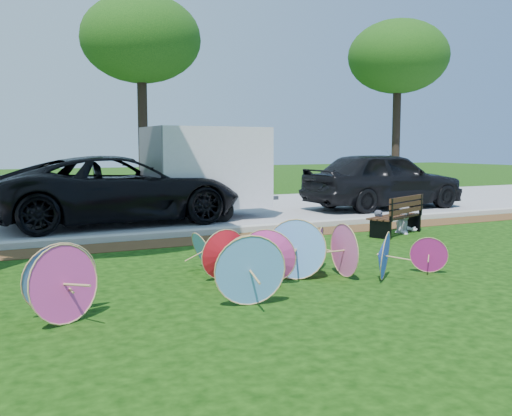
{
  "coord_description": "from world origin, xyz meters",
  "views": [
    {
      "loc": [
        -3.48,
        -6.13,
        1.88
      ],
      "look_at": [
        0.5,
        2.0,
        0.9
      ],
      "focal_mm": 40.0,
      "sensor_mm": 36.0,
      "label": 1
    }
  ],
  "objects_px": {
    "parasol_pile": "(243,260)",
    "dark_pickup": "(384,180)",
    "black_van": "(120,190)",
    "park_bench": "(394,215)",
    "person_left": "(380,211)",
    "cargo_trailer": "(207,167)",
    "person_right": "(406,206)"
  },
  "relations": [
    {
      "from": "parasol_pile",
      "to": "park_bench",
      "type": "xyz_separation_m",
      "value": [
        4.88,
        2.82,
        0.02
      ]
    },
    {
      "from": "cargo_trailer",
      "to": "person_left",
      "type": "bearing_deg",
      "value": -63.65
    },
    {
      "from": "person_right",
      "to": "park_bench",
      "type": "bearing_deg",
      "value": -164.92
    },
    {
      "from": "black_van",
      "to": "park_bench",
      "type": "xyz_separation_m",
      "value": [
        4.89,
        -4.28,
        -0.41
      ]
    },
    {
      "from": "black_van",
      "to": "dark_pickup",
      "type": "relative_size",
      "value": 1.17
    },
    {
      "from": "dark_pickup",
      "to": "park_bench",
      "type": "height_order",
      "value": "dark_pickup"
    },
    {
      "from": "dark_pickup",
      "to": "cargo_trailer",
      "type": "height_order",
      "value": "cargo_trailer"
    },
    {
      "from": "parasol_pile",
      "to": "person_left",
      "type": "distance_m",
      "value": 5.36
    },
    {
      "from": "dark_pickup",
      "to": "person_left",
      "type": "relative_size",
      "value": 4.93
    },
    {
      "from": "parasol_pile",
      "to": "park_bench",
      "type": "height_order",
      "value": "parasol_pile"
    },
    {
      "from": "black_van",
      "to": "person_left",
      "type": "xyz_separation_m",
      "value": [
        4.54,
        -4.23,
        -0.31
      ]
    },
    {
      "from": "cargo_trailer",
      "to": "parasol_pile",
      "type": "bearing_deg",
      "value": -108.67
    },
    {
      "from": "cargo_trailer",
      "to": "park_bench",
      "type": "xyz_separation_m",
      "value": [
        2.6,
        -4.38,
        -0.92
      ]
    },
    {
      "from": "cargo_trailer",
      "to": "park_bench",
      "type": "distance_m",
      "value": 5.17
    },
    {
      "from": "person_right",
      "to": "parasol_pile",
      "type": "bearing_deg",
      "value": -144.26
    },
    {
      "from": "parasol_pile",
      "to": "park_bench",
      "type": "bearing_deg",
      "value": 30.06
    },
    {
      "from": "park_bench",
      "to": "person_right",
      "type": "distance_m",
      "value": 0.4
    },
    {
      "from": "cargo_trailer",
      "to": "person_left",
      "type": "distance_m",
      "value": 4.94
    },
    {
      "from": "cargo_trailer",
      "to": "person_left",
      "type": "xyz_separation_m",
      "value": [
        2.25,
        -4.33,
        -0.82
      ]
    },
    {
      "from": "park_bench",
      "to": "person_left",
      "type": "xyz_separation_m",
      "value": [
        -0.35,
        0.05,
        0.1
      ]
    },
    {
      "from": "parasol_pile",
      "to": "black_van",
      "type": "distance_m",
      "value": 7.12
    },
    {
      "from": "park_bench",
      "to": "person_left",
      "type": "bearing_deg",
      "value": 148.0
    },
    {
      "from": "person_left",
      "to": "person_right",
      "type": "height_order",
      "value": "person_right"
    },
    {
      "from": "parasol_pile",
      "to": "dark_pickup",
      "type": "distance_m",
      "value": 10.59
    },
    {
      "from": "parasol_pile",
      "to": "person_left",
      "type": "xyz_separation_m",
      "value": [
        4.53,
        2.87,
        0.13
      ]
    },
    {
      "from": "black_van",
      "to": "dark_pickup",
      "type": "bearing_deg",
      "value": -93.55
    },
    {
      "from": "parasol_pile",
      "to": "cargo_trailer",
      "type": "xyz_separation_m",
      "value": [
        2.28,
        7.2,
        0.95
      ]
    },
    {
      "from": "black_van",
      "to": "park_bench",
      "type": "height_order",
      "value": "black_van"
    },
    {
      "from": "cargo_trailer",
      "to": "person_right",
      "type": "distance_m",
      "value": 5.29
    },
    {
      "from": "park_bench",
      "to": "parasol_pile",
      "type": "bearing_deg",
      "value": -173.81
    },
    {
      "from": "black_van",
      "to": "person_right",
      "type": "xyz_separation_m",
      "value": [
        5.24,
        -4.23,
        -0.23
      ]
    },
    {
      "from": "parasol_pile",
      "to": "dark_pickup",
      "type": "height_order",
      "value": "dark_pickup"
    }
  ]
}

